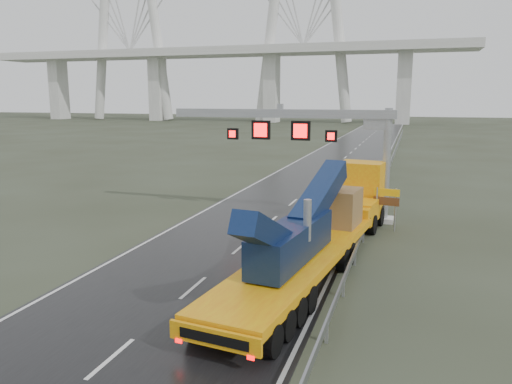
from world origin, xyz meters
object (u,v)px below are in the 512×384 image
(heavy_haul_truck, at_px, (329,220))
(exit_sign_pair, at_px, (386,201))
(sign_gantry, at_px, (311,132))
(striped_barrier, at_px, (372,212))

(heavy_haul_truck, height_order, exit_sign_pair, heavy_haul_truck)
(sign_gantry, height_order, exit_sign_pair, sign_gantry)
(sign_gantry, height_order, striped_barrier, sign_gantry)
(heavy_haul_truck, bearing_deg, striped_barrier, 86.42)
(exit_sign_pair, height_order, striped_barrier, exit_sign_pair)
(sign_gantry, bearing_deg, striped_barrier, 4.75)
(exit_sign_pair, distance_m, striped_barrier, 2.97)
(striped_barrier, bearing_deg, exit_sign_pair, -74.07)
(exit_sign_pair, bearing_deg, striped_barrier, 119.90)
(sign_gantry, relative_size, heavy_haul_truck, 0.74)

